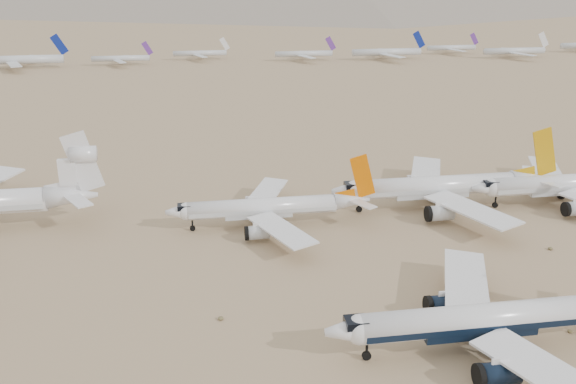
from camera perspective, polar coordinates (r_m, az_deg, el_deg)
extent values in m
plane|color=#7F644A|center=(102.26, 12.31, -13.76)|extent=(7000.00, 7000.00, 0.00)
cylinder|color=white|center=(102.49, 17.13, -10.68)|extent=(38.78, 4.58, 4.58)
cube|color=black|center=(102.77, 17.10, -10.96)|extent=(38.00, 4.65, 1.03)
sphere|color=white|center=(96.04, 6.44, -12.05)|extent=(4.58, 4.58, 4.58)
cube|color=black|center=(95.22, 6.06, -11.45)|extent=(3.21, 2.98, 1.15)
cube|color=white|center=(94.38, 22.42, -14.83)|extent=(14.98, 23.60, 0.72)
cylinder|color=black|center=(96.04, 18.27, -15.10)|extent=(5.39, 3.30, 3.30)
cube|color=white|center=(114.73, 15.53, -7.52)|extent=(14.98, 23.60, 0.72)
cylinder|color=black|center=(110.48, 13.82, -9.70)|extent=(5.39, 3.30, 3.30)
cylinder|color=black|center=(98.81, 6.99, -14.24)|extent=(1.38, 0.57, 1.38)
cylinder|color=black|center=(103.00, 18.50, -13.50)|extent=(1.93, 1.15, 1.93)
cylinder|color=black|center=(107.76, 16.94, -11.72)|extent=(1.93, 1.15, 1.93)
cylinder|color=white|center=(168.56, 23.40, 0.70)|extent=(37.21, 4.51, 4.51)
cube|color=silver|center=(168.73, 23.37, 0.52)|extent=(36.46, 4.58, 1.01)
sphere|color=white|center=(159.47, 17.73, 0.38)|extent=(4.51, 4.51, 4.51)
cube|color=black|center=(158.78, 17.56, 0.79)|extent=(3.16, 2.93, 1.13)
cube|color=white|center=(180.80, 21.99, 1.87)|extent=(14.37, 22.64, 0.70)
cylinder|color=silver|center=(175.74, 21.15, 0.78)|extent=(5.17, 3.25, 3.25)
cylinder|color=black|center=(161.46, 17.92, -1.11)|extent=(1.35, 0.56, 1.35)
cylinder|color=black|center=(168.25, 24.20, -0.99)|extent=(1.89, 1.13, 1.89)
cylinder|color=black|center=(173.19, 23.10, -0.26)|extent=(1.89, 1.13, 1.89)
cylinder|color=white|center=(156.06, 12.94, 0.53)|extent=(39.29, 4.77, 4.77)
cube|color=silver|center=(156.25, 12.93, 0.33)|extent=(38.50, 4.85, 1.07)
sphere|color=white|center=(149.95, 5.96, 0.15)|extent=(4.77, 4.77, 4.77)
cube|color=black|center=(149.33, 5.71, 0.60)|extent=(3.34, 3.10, 1.19)
cone|color=white|center=(166.43, 20.74, 1.07)|extent=(9.82, 4.77, 4.77)
cube|color=white|center=(145.67, 16.01, -1.50)|extent=(15.17, 23.91, 0.74)
cube|color=white|center=(163.53, 22.11, 0.79)|extent=(6.24, 8.15, 0.29)
cylinder|color=silver|center=(147.88, 13.44, -1.84)|extent=(5.46, 3.44, 3.44)
cube|color=white|center=(169.58, 12.17, 1.85)|extent=(15.17, 23.91, 0.74)
cube|color=white|center=(170.91, 20.59, 1.78)|extent=(6.24, 8.15, 0.29)
cylinder|color=silver|center=(164.80, 10.93, 0.62)|extent=(5.46, 3.44, 3.44)
cube|color=#D59A0E|center=(165.88, 21.85, 3.34)|extent=(7.45, 0.38, 12.27)
cylinder|color=black|center=(151.92, 6.33, -1.53)|extent=(1.43, 0.60, 1.43)
cylinder|color=black|center=(155.30, 13.83, -1.40)|extent=(2.01, 1.19, 2.01)
cylinder|color=black|center=(161.06, 12.93, -0.55)|extent=(2.01, 1.19, 2.01)
cylinder|color=white|center=(141.61, -2.31, -1.34)|extent=(32.90, 4.02, 4.02)
cube|color=silver|center=(141.80, -2.30, -1.53)|extent=(32.24, 4.08, 0.90)
sphere|color=white|center=(140.77, -8.97, -1.72)|extent=(4.02, 4.02, 4.02)
cube|color=black|center=(140.38, -9.24, -1.31)|extent=(2.81, 2.61, 1.01)
cone|color=white|center=(145.14, 5.68, -0.76)|extent=(8.22, 4.02, 4.02)
cube|color=white|center=(131.55, -0.58, -3.37)|extent=(12.70, 20.02, 0.62)
cube|color=white|center=(141.95, 6.70, -1.07)|extent=(5.22, 6.83, 0.24)
cylinder|color=silver|center=(134.89, -2.64, -3.62)|extent=(4.57, 2.89, 2.89)
cube|color=white|center=(152.94, -1.89, 0.02)|extent=(12.70, 20.02, 0.62)
cube|color=white|center=(148.80, 5.92, -0.04)|extent=(5.22, 6.83, 0.24)
cylinder|color=silver|center=(149.90, -3.37, -1.16)|extent=(4.57, 2.89, 2.89)
cube|color=#DB6302|center=(143.82, 6.64, 1.42)|extent=(6.23, 0.32, 10.27)
cylinder|color=black|center=(142.28, -8.48, -3.20)|extent=(1.21, 0.50, 1.21)
cylinder|color=black|center=(140.61, -1.59, -3.16)|extent=(1.69, 1.01, 1.69)
cylinder|color=black|center=(145.76, -1.89, -2.30)|extent=(1.69, 1.01, 1.69)
cone|color=white|center=(150.24, -18.66, -0.33)|extent=(11.29, 5.41, 5.41)
cube|color=white|center=(144.82, -18.13, -0.74)|extent=(7.17, 9.37, 0.32)
cube|color=white|center=(154.51, -17.60, 0.60)|extent=(7.17, 9.37, 0.32)
cube|color=white|center=(147.34, -17.79, 2.58)|extent=(8.56, 0.43, 14.10)
cylinder|color=white|center=(146.81, -17.74, 3.23)|extent=(5.64, 3.50, 3.50)
cylinder|color=silver|center=(386.99, -22.80, 10.79)|extent=(46.95, 4.64, 4.64)
cube|color=navy|center=(381.55, -19.67, 12.26)|extent=(9.35, 0.46, 11.78)
cube|color=silver|center=(375.38, -23.18, 10.39)|extent=(12.37, 21.61, 0.46)
cube|color=silver|center=(398.81, -22.41, 10.97)|extent=(12.37, 21.61, 0.46)
cylinder|color=silver|center=(380.08, -14.65, 11.42)|extent=(31.97, 3.16, 3.16)
cube|color=#5E2E92|center=(378.30, -12.40, 12.38)|extent=(6.37, 0.32, 8.02)
cube|color=silver|center=(371.98, -14.75, 11.17)|extent=(8.42, 14.72, 0.32)
cube|color=silver|center=(388.30, -14.54, 11.53)|extent=(8.42, 14.72, 0.32)
cylinder|color=silver|center=(392.95, -7.84, 12.12)|extent=(31.55, 3.12, 3.12)
cube|color=white|center=(392.95, -5.66, 12.99)|extent=(6.28, 0.31, 7.91)
cube|color=silver|center=(384.93, -7.80, 11.90)|extent=(8.31, 14.52, 0.31)
cube|color=silver|center=(401.10, -7.87, 12.21)|extent=(8.31, 14.52, 0.31)
cylinder|color=silver|center=(386.25, 1.42, 12.18)|extent=(34.04, 3.36, 3.36)
cube|color=#5E2E92|center=(388.78, 3.81, 13.04)|extent=(6.78, 0.34, 8.54)
cube|color=silver|center=(377.75, 1.67, 11.93)|extent=(8.97, 15.67, 0.34)
cube|color=silver|center=(394.91, 1.18, 12.28)|extent=(8.97, 15.67, 0.34)
cylinder|color=silver|center=(394.87, 8.75, 12.19)|extent=(41.87, 4.14, 4.14)
cube|color=navy|center=(400.45, 11.57, 13.14)|extent=(8.34, 0.41, 10.50)
cube|color=silver|center=(384.74, 9.24, 11.87)|extent=(11.03, 19.27, 0.41)
cube|color=silver|center=(405.19, 8.28, 12.32)|extent=(11.03, 19.27, 0.41)
cylinder|color=silver|center=(427.64, 14.32, 12.33)|extent=(31.41, 3.10, 3.10)
cube|color=#5E2E92|center=(433.06, 16.22, 12.95)|extent=(6.26, 0.31, 7.88)
cube|color=silver|center=(420.30, 14.75, 12.10)|extent=(8.27, 14.46, 0.31)
cube|color=silver|center=(435.12, 13.89, 12.42)|extent=(8.27, 14.46, 0.31)
cylinder|color=silver|center=(420.05, 19.48, 11.74)|extent=(38.44, 3.80, 3.80)
cube|color=white|center=(428.16, 21.76, 12.48)|extent=(7.65, 0.38, 9.64)
cube|color=silver|center=(411.46, 20.12, 11.44)|extent=(10.13, 17.69, 0.38)
cube|color=silver|center=(428.83, 18.85, 11.88)|extent=(10.13, 17.69, 0.38)
ellipsoid|color=brown|center=(108.35, -6.01, -11.10)|extent=(0.98, 0.98, 0.54)
ellipsoid|color=brown|center=(113.78, 23.79, -11.26)|extent=(0.84, 0.84, 0.46)
ellipsoid|color=brown|center=(142.43, 22.29, -4.67)|extent=(0.98, 0.98, 0.54)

